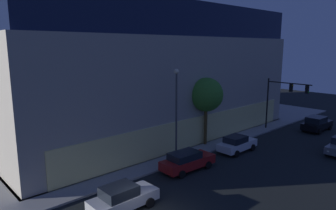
# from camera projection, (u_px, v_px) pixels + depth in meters

# --- Properties ---
(modern_building) EXTENTS (34.30, 30.38, 14.36)m
(modern_building) POSITION_uv_depth(u_px,v_px,m) (114.00, 69.00, 40.90)
(modern_building) COLOR #4C4C51
(modern_building) RESTS_ON ground
(traffic_light_far_corner) EXTENTS (0.35, 5.30, 6.14)m
(traffic_light_far_corner) POSITION_uv_depth(u_px,v_px,m) (283.00, 94.00, 35.82)
(traffic_light_far_corner) COLOR black
(traffic_light_far_corner) RESTS_ON sidewalk_corner
(street_lamp_sidewalk) EXTENTS (0.44, 0.44, 8.04)m
(street_lamp_sidewalk) POSITION_uv_depth(u_px,v_px,m) (176.00, 104.00, 26.43)
(street_lamp_sidewalk) COLOR #474747
(street_lamp_sidewalk) RESTS_ON sidewalk_corner
(sidewalk_tree) EXTENTS (3.40, 3.40, 6.85)m
(sidewalk_tree) POSITION_uv_depth(u_px,v_px,m) (206.00, 95.00, 30.75)
(sidewalk_tree) COLOR #503F1E
(sidewalk_tree) RESTS_ON sidewalk_corner
(car_silver) EXTENTS (4.40, 2.01, 1.66)m
(car_silver) POSITION_uv_depth(u_px,v_px,m) (123.00, 198.00, 18.99)
(car_silver) COLOR #B7BABF
(car_silver) RESTS_ON ground
(car_red) EXTENTS (4.86, 2.20, 1.61)m
(car_red) POSITION_uv_depth(u_px,v_px,m) (187.00, 161.00, 25.17)
(car_red) COLOR maroon
(car_red) RESTS_ON ground
(car_white) EXTENTS (4.33, 1.99, 1.60)m
(car_white) POSITION_uv_depth(u_px,v_px,m) (237.00, 144.00, 29.65)
(car_white) COLOR silver
(car_white) RESTS_ON ground
(car_black) EXTENTS (4.81, 2.24, 1.77)m
(car_black) POSITION_uv_depth(u_px,v_px,m) (317.00, 123.00, 37.10)
(car_black) COLOR black
(car_black) RESTS_ON ground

